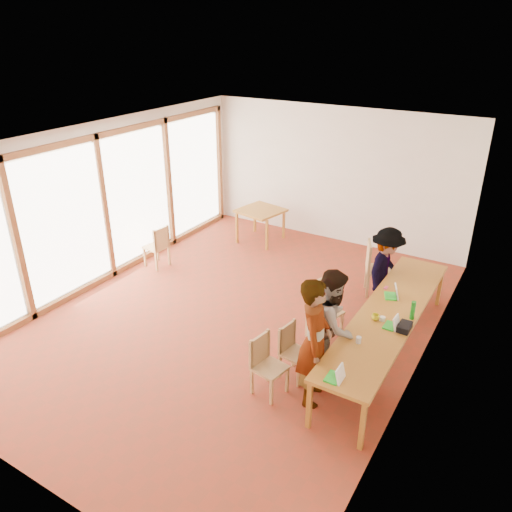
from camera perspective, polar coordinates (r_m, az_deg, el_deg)
The scene contains 25 objects.
ground at distance 8.63m, azimuth -2.12°, elevation -6.88°, with size 8.00×8.00×0.00m, color brown.
wall_back at distance 11.30m, azimuth 9.02°, elevation 9.08°, with size 6.00×0.10×3.00m, color #F1E4D0.
wall_front at distance 5.49m, azimuth -26.30°, elevation -11.91°, with size 6.00×0.10×3.00m, color #F1E4D0.
wall_right at distance 6.90m, azimuth 19.07°, elevation -2.78°, with size 0.10×8.00×3.00m, color #F1E4D0.
window_wall at distance 9.78m, azimuth -17.04°, elevation 5.72°, with size 0.10×8.00×3.00m, color white.
ceiling at distance 7.47m, azimuth -2.49°, elevation 13.14°, with size 6.00×8.00×0.04m, color white.
communal_table at distance 7.57m, azimuth 14.97°, elevation -6.55°, with size 0.80×4.00×0.75m.
side_table at distance 11.29m, azimuth 0.53°, elevation 4.94°, with size 0.90×0.90×0.75m.
chair_near at distance 6.78m, azimuth 0.98°, elevation -11.61°, with size 0.46×0.46×0.45m.
chair_mid at distance 7.08m, azimuth 4.08°, elevation -10.11°, with size 0.43×0.43×0.43m.
chair_far at distance 7.92m, azimuth 7.40°, elevation -5.30°, with size 0.56×0.56×0.51m.
chair_empty at distance 9.30m, azimuth 13.33°, elevation -0.77°, with size 0.61×0.61×0.53m.
chair_spare at distance 10.26m, azimuth -11.05°, elevation 1.52°, with size 0.45×0.45×0.47m.
person_near at distance 6.47m, azimuth 6.69°, elevation -9.73°, with size 0.65×0.43×1.78m, color gray.
person_mid at distance 6.97m, azimuth 8.75°, elevation -7.74°, with size 0.80×0.62×1.65m, color gray.
person_far at distance 8.70m, azimuth 14.56°, elevation -1.65°, with size 0.99×0.57×1.54m, color gray.
laptop_near at distance 6.11m, azimuth 9.22°, elevation -13.37°, with size 0.20×0.24×0.19m.
laptop_mid at distance 7.19m, azimuth 15.40°, elevation -7.53°, with size 0.20×0.23×0.19m.
laptop_far at distance 7.94m, azimuth 15.43°, elevation -4.19°, with size 0.28×0.29×0.20m.
yellow_mug at distance 7.30m, azimuth 13.49°, elevation -6.81°, with size 0.11×0.11×0.09m, color yellow.
green_bottle at distance 7.41m, azimuth 17.49°, elevation -5.94°, with size 0.07×0.07×0.28m, color #187218.
clear_glass at distance 6.77m, azimuth 11.65°, elevation -9.37°, with size 0.07×0.07×0.09m, color silver.
condiment_cup at distance 7.31m, azimuth 14.25°, elevation -6.97°, with size 0.08×0.08×0.06m, color white.
pink_phone at distance 8.19m, azimuth 14.63°, elevation -3.51°, with size 0.05×0.10×0.01m, color #C93461.
black_pouch at distance 7.18m, azimuth 16.62°, elevation -7.78°, with size 0.16×0.26×0.09m, color black.
Camera 1 is at (4.04, -6.09, 4.58)m, focal length 35.00 mm.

